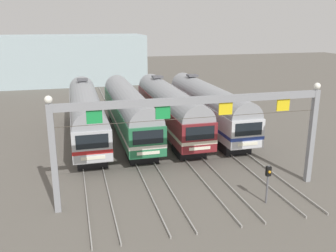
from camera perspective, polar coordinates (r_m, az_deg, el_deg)
ground_plane at (r=36.59m, az=-2.83°, el=-1.35°), size 160.00×160.00×0.00m
track_bed at (r=52.81m, az=-6.69°, el=4.06°), size 13.53×70.00×0.15m
commuter_train_stainless at (r=35.18m, az=-12.52°, el=2.11°), size 2.88×18.06×5.05m
commuter_train_green at (r=35.53m, az=-6.05°, el=2.54°), size 2.88×18.06×4.77m
commuter_train_maroon at (r=36.33m, az=0.21°, el=2.93°), size 2.88×18.06×5.05m
commuter_train_silver at (r=37.54m, az=6.14°, el=3.27°), size 2.88×18.06×5.05m
catenary_gantry at (r=22.64m, az=4.14°, el=1.12°), size 17.26×0.44×6.97m
yard_signal_mast at (r=23.45m, az=15.15°, el=-7.60°), size 0.28×0.35×2.47m
maintenance_building at (r=68.35m, az=-15.06°, el=9.83°), size 26.25×10.00×8.40m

